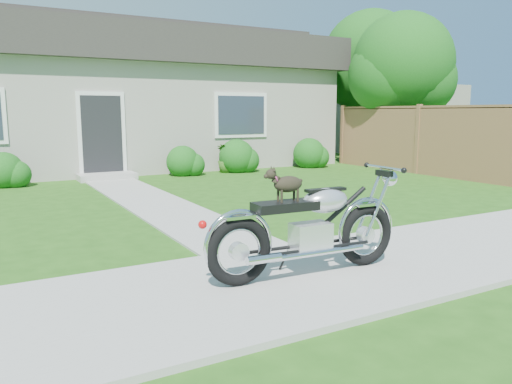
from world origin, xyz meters
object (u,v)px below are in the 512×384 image
(house, at_px, (128,97))
(potted_plant_right, at_px, (225,158))
(tree_far, at_px, (375,64))
(motorcycle_with_dog, at_px, (311,227))
(fence, at_px, (418,140))
(tree_near, at_px, (407,68))

(house, bearing_deg, potted_plant_right, -62.71)
(tree_far, relative_size, motorcycle_with_dog, 2.39)
(house, distance_m, motorcycle_with_dog, 12.24)
(potted_plant_right, distance_m, motorcycle_with_dog, 9.17)
(tree_far, bearing_deg, fence, -117.11)
(potted_plant_right, bearing_deg, house, 117.29)
(tree_far, bearing_deg, potted_plant_right, -167.81)
(tree_far, bearing_deg, house, 166.74)
(potted_plant_right, relative_size, motorcycle_with_dog, 0.36)
(house, bearing_deg, fence, -44.74)
(house, relative_size, motorcycle_with_dog, 5.66)
(house, xyz_separation_m, potted_plant_right, (1.78, -3.44, -1.75))
(potted_plant_right, bearing_deg, fence, -31.75)
(house, relative_size, potted_plant_right, 15.61)
(motorcycle_with_dog, bearing_deg, tree_far, 48.63)
(motorcycle_with_dog, bearing_deg, potted_plant_right, 72.87)
(fence, distance_m, tree_near, 2.88)
(house, bearing_deg, motorcycle_with_dog, -96.60)
(house, height_order, potted_plant_right, house)
(tree_far, bearing_deg, tree_near, -111.53)
(potted_plant_right, bearing_deg, motorcycle_with_dog, -110.23)
(fence, xyz_separation_m, tree_near, (1.14, 1.63, 2.08))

